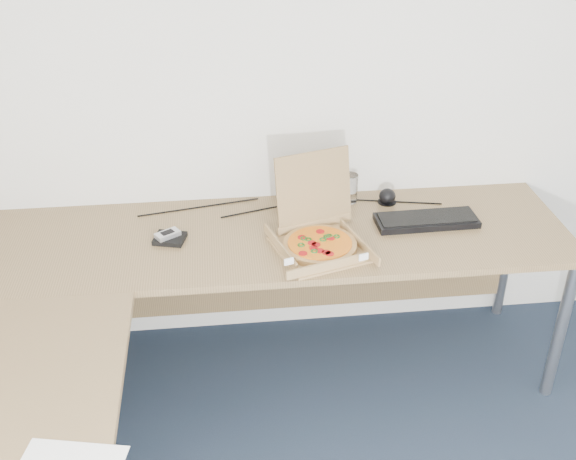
{
  "coord_description": "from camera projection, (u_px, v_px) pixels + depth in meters",
  "views": [
    {
      "loc": [
        -0.72,
        -1.11,
        2.24
      ],
      "look_at": [
        -0.45,
        1.28,
        0.82
      ],
      "focal_mm": 43.76,
      "sensor_mm": 36.0,
      "label": 1
    }
  ],
  "objects": [
    {
      "name": "room_shell",
      "position": [
        559.0,
        345.0,
        1.53
      ],
      "size": [
        3.5,
        3.5,
        2.5
      ],
      "primitive_type": null,
      "color": "white",
      "rests_on": "ground"
    },
    {
      "name": "desk",
      "position": [
        196.0,
        306.0,
        2.56
      ],
      "size": [
        2.5,
        2.2,
        0.73
      ],
      "color": "olive",
      "rests_on": "ground"
    },
    {
      "name": "pizza_box",
      "position": [
        319.0,
        239.0,
        2.83
      ],
      "size": [
        0.33,
        0.39,
        0.34
      ],
      "rotation": [
        0.0,
        0.0,
        0.29
      ],
      "color": "#A88351",
      "rests_on": "desk"
    },
    {
      "name": "drinking_glass",
      "position": [
        349.0,
        188.0,
        3.16
      ],
      "size": [
        0.08,
        0.08,
        0.13
      ],
      "primitive_type": "cylinder",
      "color": "white",
      "rests_on": "desk"
    },
    {
      "name": "keyboard",
      "position": [
        426.0,
        220.0,
        3.02
      ],
      "size": [
        0.44,
        0.17,
        0.03
      ],
      "primitive_type": "cube",
      "rotation": [
        0.0,
        0.0,
        0.03
      ],
      "color": "black",
      "rests_on": "desk"
    },
    {
      "name": "wallet",
      "position": [
        170.0,
        238.0,
        2.89
      ],
      "size": [
        0.15,
        0.13,
        0.02
      ],
      "primitive_type": "cube",
      "rotation": [
        0.0,
        0.0,
        -0.26
      ],
      "color": "black",
      "rests_on": "desk"
    },
    {
      "name": "phone",
      "position": [
        168.0,
        234.0,
        2.88
      ],
      "size": [
        0.11,
        0.1,
        0.02
      ],
      "primitive_type": "cube",
      "rotation": [
        0.0,
        0.0,
        0.57
      ],
      "color": "#B2B5BA",
      "rests_on": "wallet"
    },
    {
      "name": "dome_speaker",
      "position": [
        387.0,
        195.0,
        3.17
      ],
      "size": [
        0.08,
        0.08,
        0.07
      ],
      "primitive_type": "ellipsoid",
      "color": "black",
      "rests_on": "desk"
    },
    {
      "name": "cable_bundle",
      "position": [
        285.0,
        205.0,
        3.16
      ],
      "size": [
        0.66,
        0.13,
        0.01
      ],
      "primitive_type": null,
      "rotation": [
        0.0,
        0.0,
        0.14
      ],
      "color": "black",
      "rests_on": "desk"
    }
  ]
}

